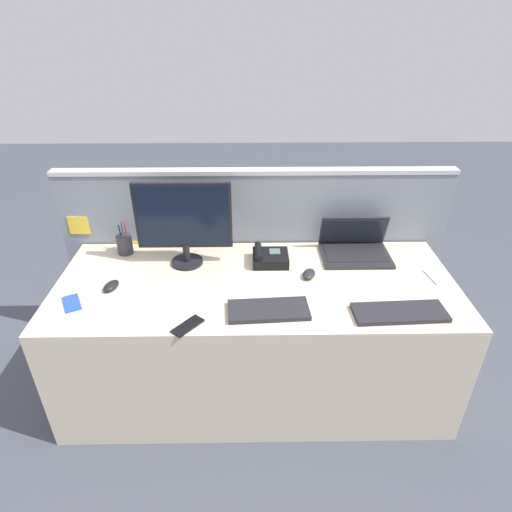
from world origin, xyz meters
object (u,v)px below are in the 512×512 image
(keyboard_spare, at_px, (400,313))
(cell_phone_blue_case, at_px, (72,303))
(desktop_monitor, at_px, (184,219))
(laptop, at_px, (355,246))
(keyboard_main, at_px, (268,310))
(desk_phone, at_px, (269,257))
(cell_phone_white_slab, at_px, (436,277))
(cell_phone_black_slab, at_px, (188,326))
(pen_cup, at_px, (125,244))
(computer_mouse_left_hand, at_px, (111,286))
(computer_mouse_right_hand, at_px, (309,274))

(keyboard_spare, xyz_separation_m, cell_phone_blue_case, (-1.50, 0.10, -0.01))
(desktop_monitor, bearing_deg, laptop, 4.94)
(desktop_monitor, relative_size, keyboard_main, 1.35)
(desk_phone, height_order, cell_phone_blue_case, desk_phone)
(desk_phone, xyz_separation_m, cell_phone_white_slab, (0.84, -0.16, -0.03))
(desktop_monitor, bearing_deg, cell_phone_white_slab, -7.46)
(keyboard_spare, height_order, cell_phone_white_slab, keyboard_spare)
(cell_phone_black_slab, bearing_deg, cell_phone_blue_case, -157.06)
(desk_phone, distance_m, cell_phone_blue_case, 1.00)
(cell_phone_white_slab, xyz_separation_m, cell_phone_black_slab, (-1.22, -0.37, 0.00))
(cell_phone_black_slab, bearing_deg, desk_phone, 94.89)
(cell_phone_black_slab, bearing_deg, desktop_monitor, 137.13)
(cell_phone_white_slab, distance_m, cell_phone_blue_case, 1.79)
(laptop, xyz_separation_m, cell_phone_black_slab, (-0.85, -0.62, -0.04))
(laptop, bearing_deg, desk_phone, -169.39)
(laptop, xyz_separation_m, pen_cup, (-1.27, 0.03, 0.01))
(computer_mouse_left_hand, bearing_deg, keyboard_main, 4.45)
(keyboard_spare, height_order, cell_phone_blue_case, keyboard_spare)
(laptop, bearing_deg, cell_phone_white_slab, -33.94)
(keyboard_main, xyz_separation_m, computer_mouse_right_hand, (0.22, 0.29, 0.01))
(laptop, relative_size, computer_mouse_left_hand, 3.69)
(keyboard_main, relative_size, keyboard_spare, 0.88)
(desk_phone, height_order, cell_phone_black_slab, desk_phone)
(desk_phone, bearing_deg, pen_cup, 171.62)
(laptop, distance_m, cell_phone_black_slab, 1.05)
(laptop, relative_size, keyboard_spare, 0.89)
(laptop, distance_m, pen_cup, 1.27)
(computer_mouse_left_hand, bearing_deg, desk_phone, 35.65)
(keyboard_main, height_order, cell_phone_black_slab, keyboard_main)
(desk_phone, height_order, keyboard_spare, desk_phone)
(laptop, relative_size, cell_phone_black_slab, 2.50)
(keyboard_spare, distance_m, pen_cup, 1.48)
(pen_cup, xyz_separation_m, cell_phone_blue_case, (-0.14, -0.47, -0.05))
(cell_phone_white_slab, height_order, cell_phone_black_slab, same)
(cell_phone_white_slab, bearing_deg, keyboard_main, -172.29)
(pen_cup, distance_m, cell_phone_white_slab, 1.66)
(laptop, xyz_separation_m, cell_phone_white_slab, (0.37, -0.25, -0.04))
(cell_phone_black_slab, bearing_deg, laptop, 76.19)
(desktop_monitor, height_order, computer_mouse_right_hand, desktop_monitor)
(laptop, distance_m, cell_phone_white_slab, 0.44)
(keyboard_spare, bearing_deg, computer_mouse_left_hand, 167.81)
(keyboard_main, relative_size, cell_phone_white_slab, 2.56)
(computer_mouse_right_hand, relative_size, computer_mouse_left_hand, 1.00)
(computer_mouse_left_hand, height_order, cell_phone_blue_case, computer_mouse_left_hand)
(keyboard_main, distance_m, cell_phone_white_slab, 0.91)
(pen_cup, bearing_deg, keyboard_spare, -22.92)
(computer_mouse_left_hand, bearing_deg, pen_cup, 111.34)
(desk_phone, bearing_deg, keyboard_main, -92.85)
(desk_phone, distance_m, keyboard_spare, 0.73)
(keyboard_spare, xyz_separation_m, computer_mouse_right_hand, (-0.37, 0.32, 0.01))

